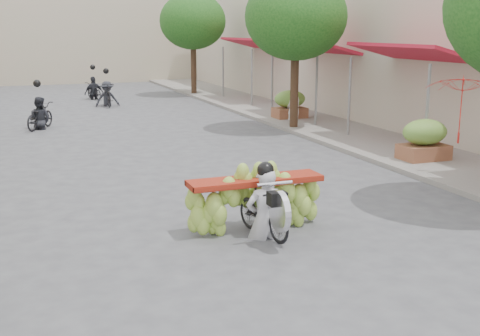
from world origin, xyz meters
name	(u,v)px	position (x,y,z in m)	size (l,w,h in m)	color
sidewalk_right	(321,122)	(7.00, 15.00, 0.06)	(4.00, 60.00, 0.12)	gray
shophouse_row_right	(455,40)	(11.99, 14.00, 3.00)	(9.77, 40.00, 6.00)	#BEB09D
far_building	(64,28)	(0.00, 38.00, 3.50)	(20.00, 6.00, 7.00)	#B8AB91
street_tree_mid	(296,17)	(5.40, 14.00, 3.78)	(3.40, 3.40, 5.25)	#3A2719
street_tree_far	(193,21)	(5.40, 26.00, 3.78)	(3.40, 3.40, 5.25)	#3A2719
produce_crate_mid	(425,137)	(6.20, 8.00, 0.71)	(1.20, 0.88, 1.16)	brown
produce_crate_far	(290,102)	(6.20, 16.00, 0.71)	(1.20, 0.88, 1.16)	brown
banana_motorbike	(260,192)	(0.16, 4.48, 0.73)	(2.34, 1.75, 2.18)	black
market_umbrella	(465,75)	(5.96, 6.44, 2.38)	(1.75, 1.75, 1.57)	red
pedestrian	(294,96)	(6.19, 15.65, 0.99)	(0.99, 0.94, 1.75)	white
bg_motorbike_a	(39,108)	(-2.75, 17.32, 0.74)	(1.33, 1.70, 1.95)	black
bg_motorbike_b	(107,88)	(0.41, 22.85, 0.83)	(1.06, 1.86, 1.95)	black
bg_motorbike_c	(93,83)	(0.23, 25.90, 0.83)	(1.08, 1.56, 1.95)	black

